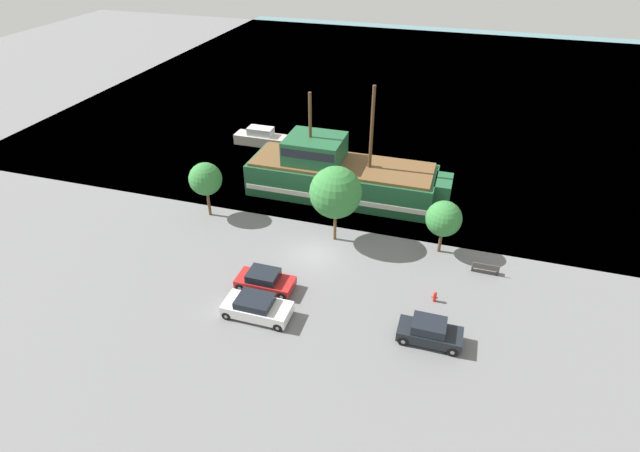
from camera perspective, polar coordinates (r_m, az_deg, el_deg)
name	(u,v)px	position (r m, az deg, el deg)	size (l,w,h in m)	color
ground_plane	(315,254)	(37.80, -0.53, -3.17)	(160.00, 160.00, 0.00)	slate
water_surface	(406,83)	(76.90, 9.79, 15.82)	(80.00, 80.00, 0.00)	slate
pirate_ship	(339,175)	(44.57, 2.24, 5.84)	(17.78, 5.45, 10.25)	#1E5633
moored_boat_dockside	(265,138)	(55.30, -6.36, 9.93)	(6.74, 1.84, 1.92)	#B7B2A8
parked_car_curb_front	(257,307)	(32.41, -7.25, -9.19)	(4.34, 2.02, 1.43)	white
parked_car_curb_mid	(265,280)	(34.45, -6.34, -6.18)	(3.95, 1.90, 1.36)	#B21E1E
parked_car_curb_rear	(430,332)	(31.23, 12.41, -11.73)	(3.84, 1.79, 1.55)	black
fire_hydrant	(435,296)	(34.25, 12.98, -7.84)	(0.42, 0.25, 0.76)	red
bench_promenade_east	(485,268)	(37.58, 18.39, -4.57)	(1.88, 0.45, 0.85)	#4C4742
tree_row_east	(205,179)	(41.80, -12.96, 5.25)	(2.70, 2.70, 4.76)	brown
tree_row_mideast	(336,192)	(37.17, 1.79, 3.85)	(3.95, 3.95, 6.19)	brown
tree_row_midwest	(444,219)	(37.52, 13.96, 0.81)	(2.66, 2.66, 4.26)	brown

